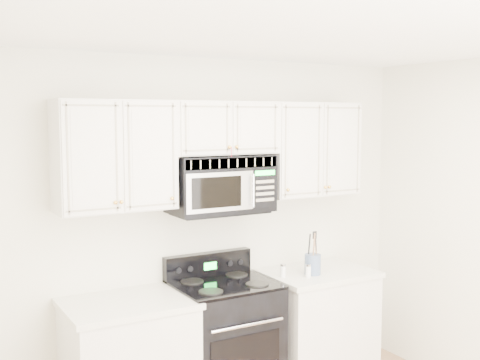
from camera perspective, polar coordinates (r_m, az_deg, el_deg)
room at (r=3.28m, az=11.57°, el=-9.21°), size 3.51×3.51×2.61m
base_cabinet_right at (r=5.09m, az=7.25°, el=-13.91°), size 0.86×0.65×0.92m
range at (r=4.64m, az=-1.51°, el=-15.11°), size 0.72×0.66×1.11m
upper_cabinets at (r=4.48m, az=-1.82°, el=3.17°), size 2.44×0.37×0.75m
microwave at (r=4.47m, az=-1.85°, el=-0.35°), size 0.76×0.43×0.42m
utensil_crock at (r=4.81m, az=6.91°, el=-7.87°), size 0.13×0.13×0.34m
shaker_salt at (r=4.71m, az=4.09°, el=-8.54°), size 0.04×0.04×0.10m
shaker_pepper at (r=4.73m, az=6.49°, el=-8.52°), size 0.04×0.04×0.10m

